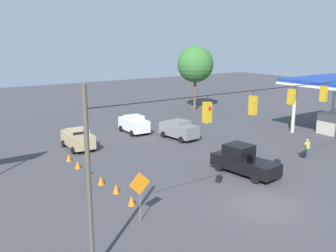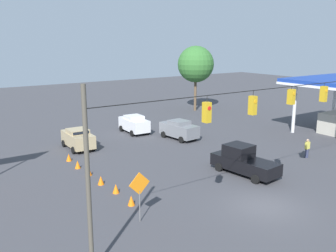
% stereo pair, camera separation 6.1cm
% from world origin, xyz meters
% --- Properties ---
extents(ground_plane, '(140.00, 140.00, 0.00)m').
position_xyz_m(ground_plane, '(0.00, 0.00, 0.00)').
color(ground_plane, '#3D3D42').
extents(overhead_signal_span, '(22.25, 0.38, 8.04)m').
position_xyz_m(overhead_signal_span, '(0.03, 0.13, 5.04)').
color(overhead_signal_span, '#4C473D').
rests_on(overhead_signal_span, ground_plane).
extents(pickup_truck_black_crossing_near, '(2.53, 5.33, 2.12)m').
position_xyz_m(pickup_truck_black_crossing_near, '(-3.10, -4.76, 0.98)').
color(pickup_truck_black_crossing_near, black).
rests_on(pickup_truck_black_crossing_near, ground_plane).
extents(sedan_tan_withflow_far, '(2.16, 4.12, 1.84)m').
position_xyz_m(sedan_tan_withflow_far, '(4.42, -18.01, 0.96)').
color(sedan_tan_withflow_far, tan).
rests_on(sedan_tan_withflow_far, ground_plane).
extents(sedan_white_oncoming_deep, '(2.19, 4.09, 1.88)m').
position_xyz_m(sedan_white_oncoming_deep, '(-2.79, -20.34, 0.98)').
color(sedan_white_oncoming_deep, silver).
rests_on(sedan_white_oncoming_deep, ground_plane).
extents(sedan_grey_oncoming_far, '(2.31, 4.30, 1.87)m').
position_xyz_m(sedan_grey_oncoming_far, '(-5.23, -15.58, 0.98)').
color(sedan_grey_oncoming_far, slate).
rests_on(sedan_grey_oncoming_far, ground_plane).
extents(traffic_cone_nearest, '(0.44, 0.44, 0.62)m').
position_xyz_m(traffic_cone_nearest, '(6.40, -4.70, 0.31)').
color(traffic_cone_nearest, orange).
rests_on(traffic_cone_nearest, ground_plane).
extents(traffic_cone_second, '(0.44, 0.44, 0.62)m').
position_xyz_m(traffic_cone_second, '(6.31, -6.88, 0.31)').
color(traffic_cone_second, orange).
rests_on(traffic_cone_second, ground_plane).
extents(traffic_cone_third, '(0.44, 0.44, 0.62)m').
position_xyz_m(traffic_cone_third, '(6.48, -8.79, 0.31)').
color(traffic_cone_third, orange).
rests_on(traffic_cone_third, ground_plane).
extents(traffic_cone_fourth, '(0.44, 0.44, 0.62)m').
position_xyz_m(traffic_cone_fourth, '(6.44, -10.94, 0.31)').
color(traffic_cone_fourth, orange).
rests_on(traffic_cone_fourth, ground_plane).
extents(traffic_cone_fifth, '(0.44, 0.44, 0.62)m').
position_xyz_m(traffic_cone_fifth, '(6.52, -12.88, 0.31)').
color(traffic_cone_fifth, orange).
rests_on(traffic_cone_fifth, ground_plane).
extents(traffic_cone_farthest, '(0.44, 0.44, 0.62)m').
position_xyz_m(traffic_cone_farthest, '(6.42, -15.03, 0.31)').
color(traffic_cone_farthest, orange).
rests_on(traffic_cone_farthest, ground_plane).
extents(work_zone_sign, '(1.27, 0.06, 2.84)m').
position_xyz_m(work_zone_sign, '(7.04, -2.61, 1.99)').
color(work_zone_sign, slate).
rests_on(work_zone_sign, ground_plane).
extents(pedestrian, '(0.40, 0.28, 1.61)m').
position_xyz_m(pedestrian, '(-10.36, -4.44, 0.80)').
color(pedestrian, '#2D334C').
rests_on(pedestrian, ground_plane).
extents(tree_horizon_left, '(4.99, 4.99, 8.96)m').
position_xyz_m(tree_horizon_left, '(-16.36, -26.82, 6.45)').
color(tree_horizon_left, brown).
rests_on(tree_horizon_left, ground_plane).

